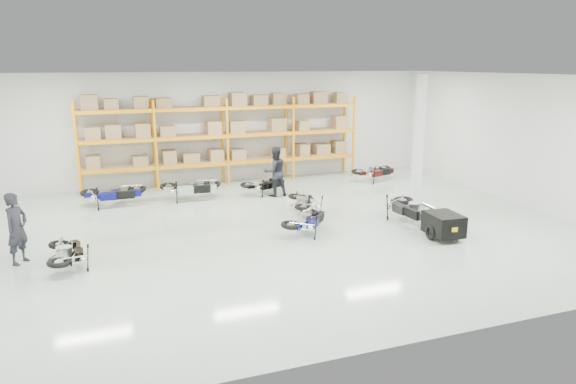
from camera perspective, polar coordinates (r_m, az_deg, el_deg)
name	(u,v)px	position (r m, az deg, el deg)	size (l,w,h in m)	color
room	(275,155)	(14.92, -1.49, 4.13)	(18.00, 18.00, 18.00)	#AFC3B2
pallet_rack	(225,129)	(21.08, -7.04, 6.98)	(11.28, 0.98, 3.62)	orange
structural_column	(418,143)	(17.65, 14.29, 5.26)	(0.25, 0.25, 4.50)	white
moto_blue_centre	(307,216)	(14.93, 2.10, -2.73)	(0.74, 1.67, 1.02)	#070748
moto_silver_left	(305,199)	(16.90, 1.94, -0.79)	(0.72, 1.61, 0.98)	silver
moto_black_far_left	(68,249)	(13.55, -23.30, -5.83)	(0.70, 1.57, 0.96)	black
moto_touring_right	(412,204)	(16.32, 13.64, -1.35)	(0.87, 1.95, 1.19)	black
trailer	(444,224)	(15.11, 16.90, -3.47)	(0.92, 1.75, 0.73)	black
moto_back_a	(114,190)	(18.79, -18.82, 0.26)	(0.84, 1.90, 1.16)	navy
moto_back_b	(191,184)	(18.95, -10.75, 0.89)	(0.84, 1.90, 1.16)	#B5BABF
moto_back_c	(265,181)	(19.47, -2.60, 1.21)	(0.72, 1.61, 0.98)	black
moto_back_d	(375,169)	(21.89, 9.65, 2.58)	(0.78, 1.75, 1.07)	#410D0D
person_left	(17,229)	(14.25, -27.91, -3.61)	(0.66, 0.43, 1.80)	black
person_back	(275,172)	(19.06, -1.46, 2.27)	(0.90, 0.70, 1.85)	black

